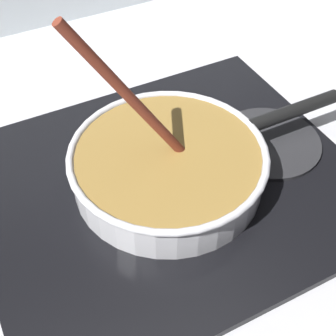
% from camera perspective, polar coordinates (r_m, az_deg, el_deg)
% --- Properties ---
extents(hob_plate, '(0.56, 0.48, 0.01)m').
position_cam_1_polar(hob_plate, '(0.73, -0.00, -1.91)').
color(hob_plate, black).
rests_on(hob_plate, ground).
extents(burner_ring, '(0.17, 0.17, 0.01)m').
position_cam_1_polar(burner_ring, '(0.72, -0.00, -1.38)').
color(burner_ring, '#592D0C').
rests_on(burner_ring, hob_plate).
extents(spare_burner, '(0.17, 0.17, 0.01)m').
position_cam_1_polar(spare_burner, '(0.80, 11.79, 3.03)').
color(spare_burner, '#262628').
rests_on(spare_burner, hob_plate).
extents(cooking_pan, '(0.45, 0.29, 0.28)m').
position_cam_1_polar(cooking_pan, '(0.70, 0.14, 0.37)').
color(cooking_pan, silver).
rests_on(cooking_pan, hob_plate).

